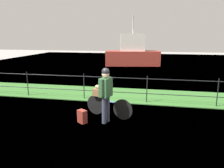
% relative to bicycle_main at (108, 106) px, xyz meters
% --- Properties ---
extents(ground_plane, '(60.00, 60.00, 0.00)m').
position_rel_bicycle_main_xyz_m(ground_plane, '(-0.13, -0.64, -0.35)').
color(ground_plane, '#9E9993').
extents(grass_strip, '(27.00, 2.40, 0.03)m').
position_rel_bicycle_main_xyz_m(grass_strip, '(-0.13, 2.66, -0.33)').
color(grass_strip, '#38702D').
rests_on(grass_strip, ground).
extents(harbor_water, '(30.00, 30.00, 0.00)m').
position_rel_bicycle_main_xyz_m(harbor_water, '(-0.13, 10.52, -0.35)').
color(harbor_water, '#426684').
rests_on(harbor_water, ground).
extents(iron_fence, '(18.04, 0.04, 1.07)m').
position_rel_bicycle_main_xyz_m(iron_fence, '(-0.13, 1.74, 0.28)').
color(iron_fence, black).
rests_on(iron_fence, ground).
extents(bicycle_main, '(1.60, 0.54, 0.66)m').
position_rel_bicycle_main_xyz_m(bicycle_main, '(0.00, 0.00, 0.00)').
color(bicycle_main, black).
rests_on(bicycle_main, ground).
extents(wooden_crate, '(0.40, 0.36, 0.24)m').
position_rel_bicycle_main_xyz_m(wooden_crate, '(-0.35, 0.11, 0.43)').
color(wooden_crate, brown).
rests_on(wooden_crate, bicycle_main).
extents(terrier_dog, '(0.32, 0.22, 0.18)m').
position_rel_bicycle_main_xyz_m(terrier_dog, '(-0.33, 0.10, 0.62)').
color(terrier_dog, tan).
rests_on(terrier_dog, wooden_crate).
extents(cyclist_person, '(0.37, 0.52, 1.68)m').
position_rel_bicycle_main_xyz_m(cyclist_person, '(0.03, -0.48, 0.65)').
color(cyclist_person, '#383D51').
rests_on(cyclist_person, ground).
extents(backpack_on_paving, '(0.33, 0.31, 0.40)m').
position_rel_bicycle_main_xyz_m(backpack_on_paving, '(-0.67, -0.67, -0.15)').
color(backpack_on_paving, maroon).
rests_on(backpack_on_paving, ground).
extents(moored_boat_near, '(4.91, 2.52, 4.34)m').
position_rel_bicycle_main_xyz_m(moored_boat_near, '(-0.59, 12.60, 0.65)').
color(moored_boat_near, '#9E3328').
rests_on(moored_boat_near, ground).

